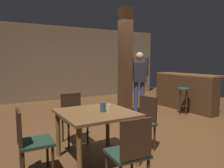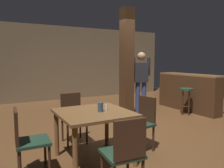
% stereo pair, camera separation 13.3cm
% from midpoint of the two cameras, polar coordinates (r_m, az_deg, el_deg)
% --- Properties ---
extents(ground_plane, '(10.80, 10.80, 0.00)m').
position_cam_midpoint_polar(ground_plane, '(5.01, 8.51, -11.42)').
color(ground_plane, brown).
extents(wall_back, '(8.00, 0.10, 2.80)m').
position_cam_midpoint_polar(wall_back, '(8.79, -9.41, 5.41)').
color(wall_back, '#756047').
rests_on(wall_back, ground_plane).
extents(pillar, '(0.28, 0.28, 2.80)m').
position_cam_midpoint_polar(pillar, '(5.55, 4.57, 5.05)').
color(pillar, '#422816').
rests_on(pillar, ground_plane).
extents(dining_table, '(1.03, 1.03, 0.76)m').
position_cam_midpoint_polar(dining_table, '(3.29, -3.62, -9.11)').
color(dining_table, brown).
rests_on(dining_table, ground_plane).
extents(chair_east, '(0.47, 0.47, 0.89)m').
position_cam_midpoint_polar(chair_east, '(3.77, 8.84, -9.31)').
color(chair_east, '#1E3828').
rests_on(chair_east, ground_plane).
extents(chair_south, '(0.45, 0.45, 0.89)m').
position_cam_midpoint_polar(chair_south, '(2.54, 4.96, -17.15)').
color(chair_south, '#1E3828').
rests_on(chair_south, ground_plane).
extents(chair_west, '(0.44, 0.44, 0.89)m').
position_cam_midpoint_polar(chair_west, '(3.08, -20.26, -13.20)').
color(chair_west, '#1E3828').
rests_on(chair_west, ground_plane).
extents(chair_north, '(0.43, 0.43, 0.89)m').
position_cam_midpoint_polar(chair_north, '(4.13, -9.29, -7.96)').
color(chair_north, '#1E3828').
rests_on(chair_north, ground_plane).
extents(napkin_cup, '(0.08, 0.08, 0.14)m').
position_cam_midpoint_polar(napkin_cup, '(3.22, -1.86, -6.05)').
color(napkin_cup, '#33475B').
rests_on(napkin_cup, dining_table).
extents(salt_shaker, '(0.03, 0.03, 0.09)m').
position_cam_midpoint_polar(salt_shaker, '(3.32, -0.33, -6.14)').
color(salt_shaker, silver).
rests_on(salt_shaker, dining_table).
extents(standing_person, '(0.46, 0.33, 1.72)m').
position_cam_midpoint_polar(standing_person, '(5.67, 8.25, 1.00)').
color(standing_person, black).
rests_on(standing_person, ground_plane).
extents(bar_counter, '(0.56, 2.11, 1.10)m').
position_cam_midpoint_polar(bar_counter, '(6.99, 19.68, -1.97)').
color(bar_counter, brown).
rests_on(bar_counter, ground_plane).
extents(bar_stool_near, '(0.36, 0.36, 0.74)m').
position_cam_midpoint_polar(bar_stool_near, '(6.41, 19.34, -2.66)').
color(bar_stool_near, '#1E3828').
rests_on(bar_stool_near, ground_plane).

